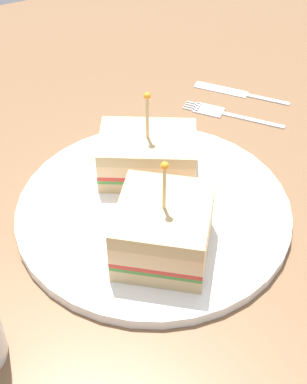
# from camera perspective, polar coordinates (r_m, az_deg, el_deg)

# --- Properties ---
(ground_plane) EXTENTS (1.09, 1.09, 0.02)m
(ground_plane) POSITION_cam_1_polar(r_m,az_deg,el_deg) (0.59, 0.00, -2.93)
(ground_plane) COLOR brown
(plate) EXTENTS (0.27, 0.27, 0.01)m
(plate) POSITION_cam_1_polar(r_m,az_deg,el_deg) (0.58, 0.00, -1.86)
(plate) COLOR white
(plate) RESTS_ON ground_plane
(sandwich_half_front) EXTENTS (0.11, 0.12, 0.10)m
(sandwich_half_front) POSITION_cam_1_polar(r_m,az_deg,el_deg) (0.60, -0.58, 3.68)
(sandwich_half_front) COLOR tan
(sandwich_half_front) RESTS_ON plate
(sandwich_half_back) EXTENTS (0.12, 0.12, 0.11)m
(sandwich_half_back) POSITION_cam_1_polar(r_m,az_deg,el_deg) (0.51, 1.00, -3.76)
(sandwich_half_back) COLOR tan
(sandwich_half_back) RESTS_ON plate
(fork) EXTENTS (0.10, 0.09, 0.00)m
(fork) POSITION_cam_1_polar(r_m,az_deg,el_deg) (0.72, 6.75, 7.80)
(fork) COLOR silver
(fork) RESTS_ON ground_plane
(knife) EXTENTS (0.10, 0.09, 0.00)m
(knife) POSITION_cam_1_polar(r_m,az_deg,el_deg) (0.77, 8.13, 9.74)
(knife) COLOR silver
(knife) RESTS_ON ground_plane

